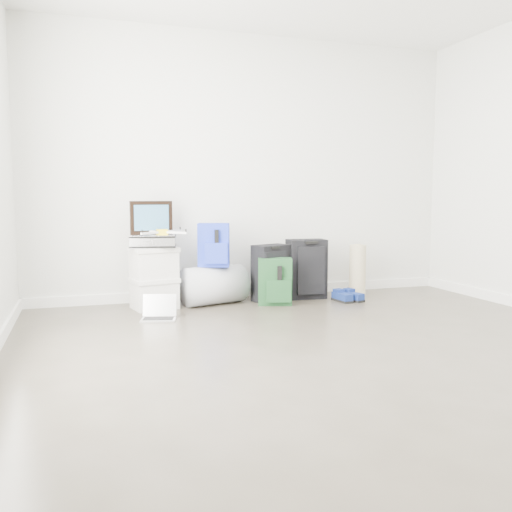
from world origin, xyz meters
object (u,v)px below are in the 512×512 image
object	(u,v)px
boxes_stack	(154,278)
carry_on	(307,269)
briefcase	(153,241)
duffel_bag	(214,285)
large_suitcase	(272,273)
laptop	(159,313)

from	to	relation	value
boxes_stack	carry_on	bearing A→B (deg)	-11.02
briefcase	duffel_bag	size ratio (longest dim) A/B	0.67
duffel_bag	carry_on	bearing A→B (deg)	-15.60
boxes_stack	large_suitcase	bearing A→B (deg)	-11.79
large_suitcase	laptop	bearing A→B (deg)	-179.25
duffel_bag	laptop	xyz separation A→B (m)	(-0.60, -0.50, -0.14)
large_suitcase	carry_on	world-z (taller)	carry_on
boxes_stack	briefcase	world-z (taller)	briefcase
laptop	duffel_bag	bearing A→B (deg)	54.79
briefcase	duffel_bag	bearing A→B (deg)	14.00
briefcase	carry_on	bearing A→B (deg)	12.39
duffel_bag	laptop	distance (m)	0.79
duffel_bag	large_suitcase	distance (m)	0.60
briefcase	laptop	distance (m)	0.75
duffel_bag	carry_on	xyz separation A→B (m)	(0.99, 0.01, 0.12)
boxes_stack	laptop	xyz separation A→B (m)	(-0.02, -0.47, -0.24)
boxes_stack	large_suitcase	distance (m)	1.18
briefcase	boxes_stack	bearing A→B (deg)	-79.15
boxes_stack	briefcase	bearing A→B (deg)	77.43
boxes_stack	carry_on	world-z (taller)	carry_on
laptop	large_suitcase	bearing A→B (deg)	37.09
boxes_stack	laptop	bearing A→B (deg)	-105.32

